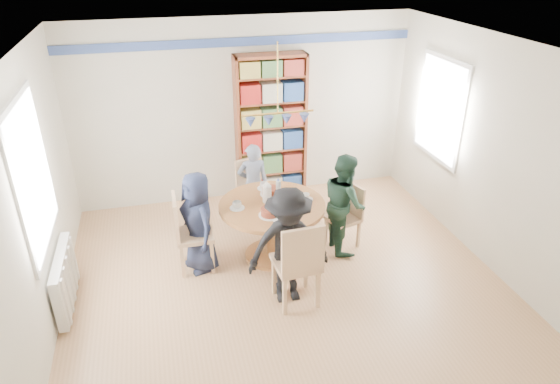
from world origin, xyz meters
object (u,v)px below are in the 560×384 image
object	(u,v)px
chair_left	(187,230)
person_left	(199,222)
person_near	(288,247)
radiator	(65,280)
chair_right	(347,213)
chair_near	(299,261)
person_far	(253,184)
bookshelf	(271,130)
dining_table	(272,218)
chair_far	(252,188)
person_right	(344,203)

from	to	relation	value
chair_left	person_left	size ratio (longest dim) A/B	0.77
person_left	person_near	distance (m)	1.21
radiator	chair_right	size ratio (longest dim) A/B	1.19
chair_right	chair_near	world-z (taller)	chair_near
chair_right	chair_near	xyz separation A→B (m)	(-0.96, -1.04, 0.12)
person_far	bookshelf	world-z (taller)	bookshelf
chair_near	person_left	xyz separation A→B (m)	(-0.94, 0.99, 0.05)
chair_left	person_far	xyz separation A→B (m)	(0.99, 0.92, 0.05)
dining_table	person_left	distance (m)	0.90
chair_right	chair_far	distance (m)	1.41
chair_far	person_near	distance (m)	1.84
person_left	person_near	world-z (taller)	person_near
person_far	chair_far	bearing A→B (deg)	-88.66
bookshelf	dining_table	bearing A→B (deg)	-103.18
chair_left	bookshelf	distance (m)	2.26
dining_table	chair_far	xyz separation A→B (m)	(-0.05, 0.98, -0.05)
dining_table	chair_left	world-z (taller)	chair_left
dining_table	chair_near	bearing A→B (deg)	-87.36
person_right	chair_left	bearing A→B (deg)	90.42
chair_near	person_right	world-z (taller)	person_right
chair_near	person_near	size ratio (longest dim) A/B	0.77
chair_right	chair_near	bearing A→B (deg)	-132.82
dining_table	chair_near	xyz separation A→B (m)	(0.05, -1.00, 0.02)
person_left	bookshelf	distance (m)	2.16
chair_far	person_right	world-z (taller)	person_right
radiator	person_right	size ratio (longest dim) A/B	0.77
person_near	bookshelf	bearing A→B (deg)	80.98
chair_left	chair_near	distance (m)	1.47
person_right	person_near	distance (m)	1.27
chair_left	person_far	bearing A→B (deg)	42.89
chair_near	person_near	xyz separation A→B (m)	(-0.08, 0.14, 0.11)
person_right	person_near	xyz separation A→B (m)	(-0.96, -0.83, 0.03)
chair_near	chair_left	bearing A→B (deg)	137.38
chair_right	dining_table	bearing A→B (deg)	-177.82
person_left	bookshelf	world-z (taller)	bookshelf
person_left	person_right	world-z (taller)	person_right
chair_right	person_near	world-z (taller)	person_near
dining_table	person_left	xyz separation A→B (m)	(-0.90, -0.01, 0.08)
person_right	bookshelf	distance (m)	1.82
person_right	person_far	distance (m)	1.36
dining_table	person_near	distance (m)	0.87
dining_table	person_far	xyz separation A→B (m)	(-0.05, 0.92, 0.03)
chair_near	person_far	size ratio (longest dim) A/B	0.89
radiator	chair_near	bearing A→B (deg)	-14.22
chair_left	bookshelf	world-z (taller)	bookshelf
chair_left	chair_right	xyz separation A→B (m)	(2.05, 0.04, -0.08)
chair_far	dining_table	bearing A→B (deg)	-87.32
person_near	person_right	bearing A→B (deg)	41.43
radiator	bookshelf	xyz separation A→B (m)	(2.78, 2.04, 0.73)
chair_near	person_right	distance (m)	1.32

